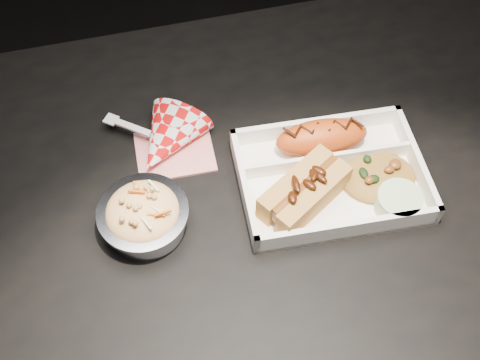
% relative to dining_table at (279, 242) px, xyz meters
% --- Properties ---
extents(dining_table, '(1.20, 0.80, 0.75)m').
position_rel_dining_table_xyz_m(dining_table, '(0.00, 0.00, 0.00)').
color(dining_table, black).
rests_on(dining_table, ground).
extents(food_tray, '(0.26, 0.20, 0.04)m').
position_rel_dining_table_xyz_m(food_tray, '(0.08, 0.03, 0.10)').
color(food_tray, white).
rests_on(food_tray, dining_table).
extents(fried_pastry, '(0.14, 0.06, 0.05)m').
position_rel_dining_table_xyz_m(fried_pastry, '(0.08, 0.08, 0.12)').
color(fried_pastry, '#BF4713').
rests_on(fried_pastry, food_tray).
extents(hotdog, '(0.14, 0.12, 0.06)m').
position_rel_dining_table_xyz_m(hotdog, '(0.03, 0.01, 0.12)').
color(hotdog, '#BC8540').
rests_on(hotdog, food_tray).
extents(fried_rice_mound, '(0.11, 0.09, 0.03)m').
position_rel_dining_table_xyz_m(fried_rice_mound, '(0.14, 0.01, 0.11)').
color(fried_rice_mound, '#A4742F').
rests_on(fried_rice_mound, food_tray).
extents(cupcake_liner, '(0.06, 0.06, 0.03)m').
position_rel_dining_table_xyz_m(cupcake_liner, '(0.15, -0.04, 0.11)').
color(cupcake_liner, '#B5D09D').
rests_on(cupcake_liner, food_tray).
extents(foil_coleslaw_cup, '(0.12, 0.12, 0.07)m').
position_rel_dining_table_xyz_m(foil_coleslaw_cup, '(-0.18, 0.02, 0.12)').
color(foil_coleslaw_cup, silver).
rests_on(foil_coleslaw_cup, dining_table).
extents(napkin_fork, '(0.16, 0.15, 0.10)m').
position_rel_dining_table_xyz_m(napkin_fork, '(-0.13, 0.14, 0.11)').
color(napkin_fork, red).
rests_on(napkin_fork, dining_table).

